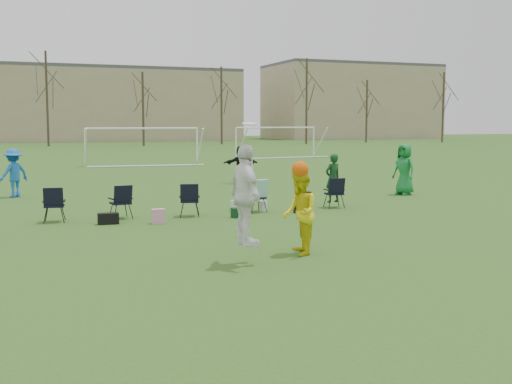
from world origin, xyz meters
name	(u,v)px	position (x,y,z in m)	size (l,w,h in m)	color
ground	(261,279)	(0.00, 0.00, 0.00)	(260.00, 260.00, 0.00)	#29571B
fielder_blue	(14,173)	(-3.98, 14.88, 0.89)	(1.15, 0.66, 1.79)	blue
fielder_green_far	(404,169)	(9.93, 10.57, 0.97)	(0.95, 0.62, 1.94)	#147231
fielder_black	(241,164)	(5.73, 17.34, 0.86)	(1.59, 0.51, 1.72)	black
center_contest	(273,203)	(0.82, 1.45, 1.13)	(2.06, 1.59, 2.72)	white
sideline_setup	(220,197)	(1.79, 8.05, 0.52)	(9.32, 2.07, 1.73)	#103B1A
goal_mid	(142,136)	(4.00, 32.00, 1.92)	(7.40, 0.63, 2.46)	white
goal_right	(276,133)	(16.00, 38.00, 1.92)	(7.35, 1.14, 2.46)	white
tree_line	(50,104)	(0.24, 69.85, 5.09)	(110.28, 3.28, 11.40)	#382B21
building_row	(84,103)	(6.73, 96.00, 5.99)	(126.00, 16.00, 13.00)	tan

